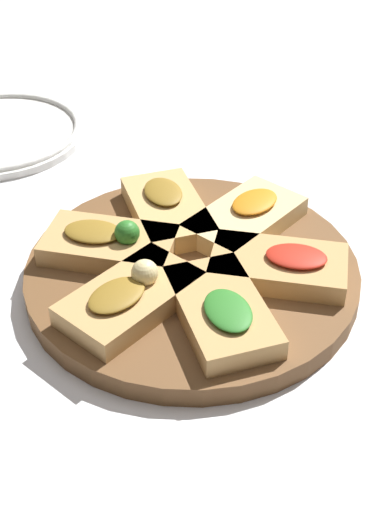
% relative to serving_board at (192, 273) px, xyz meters
% --- Properties ---
extents(ground_plane, '(3.00, 3.00, 0.00)m').
position_rel_serving_board_xyz_m(ground_plane, '(0.00, 0.00, -0.01)').
color(ground_plane, white).
extents(serving_board, '(0.34, 0.34, 0.02)m').
position_rel_serving_board_xyz_m(serving_board, '(0.00, 0.00, 0.00)').
color(serving_board, brown).
rests_on(serving_board, ground_plane).
extents(focaccia_slice_0, '(0.14, 0.09, 0.04)m').
position_rel_serving_board_xyz_m(focaccia_slice_0, '(-0.09, -0.01, 0.02)').
color(focaccia_slice_0, tan).
rests_on(focaccia_slice_0, serving_board).
extents(focaccia_slice_1, '(0.12, 0.15, 0.04)m').
position_rel_serving_board_xyz_m(focaccia_slice_1, '(-0.03, -0.08, 0.02)').
color(focaccia_slice_1, tan).
rests_on(focaccia_slice_1, serving_board).
extents(focaccia_slice_2, '(0.14, 0.15, 0.03)m').
position_rel_serving_board_xyz_m(focaccia_slice_2, '(0.05, -0.07, 0.02)').
color(focaccia_slice_2, tan).
rests_on(focaccia_slice_2, serving_board).
extents(focaccia_slice_3, '(0.14, 0.09, 0.03)m').
position_rel_serving_board_xyz_m(focaccia_slice_3, '(0.09, 0.01, 0.02)').
color(focaccia_slice_3, tan).
rests_on(focaccia_slice_3, serving_board).
extents(focaccia_slice_4, '(0.12, 0.15, 0.03)m').
position_rel_serving_board_xyz_m(focaccia_slice_4, '(0.03, 0.08, 0.02)').
color(focaccia_slice_4, '#E5C689').
rests_on(focaccia_slice_4, serving_board).
extents(focaccia_slice_5, '(0.14, 0.15, 0.03)m').
position_rel_serving_board_xyz_m(focaccia_slice_5, '(-0.05, 0.07, 0.02)').
color(focaccia_slice_5, tan).
rests_on(focaccia_slice_5, serving_board).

